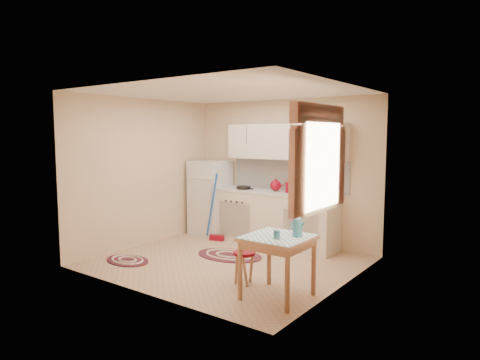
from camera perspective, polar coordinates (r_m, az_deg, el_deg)
name	(u,v)px	position (r m, az deg, el deg)	size (l,w,h in m)	color
room_shell	(245,155)	(6.33, 0.68, 3.40)	(3.64, 3.60, 2.52)	tan
fridge	(210,197)	(8.16, -4.00, -2.33)	(0.65, 0.60, 1.40)	silver
broom	(217,207)	(7.63, -3.13, -3.68)	(0.28, 0.12, 1.20)	#1B4EAA
base_cabinets	(274,219)	(7.44, 4.51, -5.20)	(2.25, 0.60, 0.88)	silver
countertop	(274,193)	(7.36, 4.54, -1.68)	(2.27, 0.62, 0.04)	beige
frying_pan	(243,188)	(7.65, 0.46, -1.03)	(0.25, 0.25, 0.05)	black
red_kettle	(275,186)	(7.33, 4.76, -0.74)	(0.21, 0.19, 0.21)	maroon
red_canister	(288,188)	(7.20, 6.48, -1.07)	(0.11, 0.11, 0.16)	maroon
table	(277,267)	(5.08, 5.00, -11.50)	(0.72, 0.72, 0.72)	tan
stool	(244,268)	(5.53, 0.57, -11.65)	(0.28, 0.28, 0.42)	maroon
coffee_pot	(298,225)	(4.96, 7.68, -5.93)	(0.15, 0.12, 0.29)	#2C6888
mug	(277,235)	(4.86, 4.92, -7.29)	(0.07, 0.07, 0.10)	#2C6888
rug_center	(229,255)	(6.81, -1.41, -9.99)	(1.09, 0.73, 0.02)	maroon
rug_left	(127,260)	(6.75, -14.78, -10.32)	(0.78, 0.52, 0.02)	maroon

